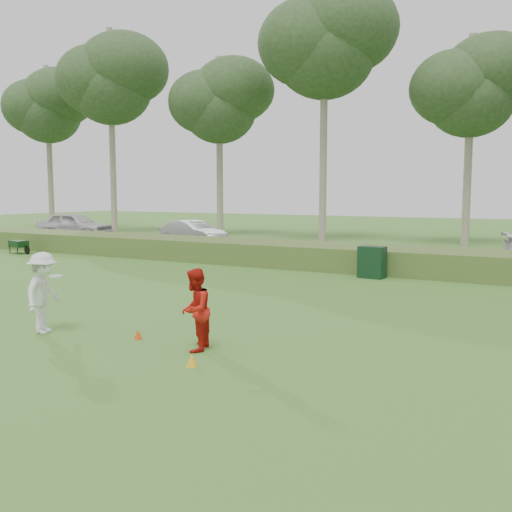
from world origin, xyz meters
The scene contains 16 objects.
ground centered at (0.00, 0.00, 0.00)m, with size 120.00×120.00×0.00m, color #366C24.
reed_strip centered at (0.00, 12.00, 0.45)m, with size 80.00×3.00×0.90m, color #446026.
park_road centered at (0.00, 17.00, 0.03)m, with size 80.00×6.00×0.06m, color #2D2D2D.
tree_0 centered at (-30.00, 23.50, 9.72)m, with size 6.76×6.76×13.00m.
tree_1 centered at (-22.00, 22.20, 10.85)m, with size 7.54×7.54×14.50m.
tree_2 centered at (-14.00, 24.00, 8.97)m, with size 6.50×6.50×12.00m.
tree_3 centered at (-6.00, 23.00, 11.60)m, with size 7.80×7.80×15.50m.
tree_4 centered at (2.00, 24.50, 8.59)m, with size 6.24×6.24×11.50m.
player_white centered at (-2.44, -0.88, 0.86)m, with size 1.03×1.26×1.72m.
player_red centered at (1.17, -0.45, 0.78)m, with size 0.76×0.59×1.56m, color red.
cone_orange centered at (-0.34, -0.33, 0.09)m, with size 0.17×0.17×0.19m, color #DC410B.
cone_yellow centered at (1.69, -1.30, 0.11)m, with size 0.20×0.20×0.22m, color gold.
utility_cabinet centered at (1.22, 10.11, 0.55)m, with size 0.89×0.55×1.11m, color black.
wheelbarrow centered at (-16.24, 9.41, 0.47)m, with size 1.35×0.78×0.65m.
car_left centered at (-20.56, 17.03, 0.89)m, with size 1.97×4.90×1.67m, color silver.
car_mid centered at (-10.98, 16.52, 0.76)m, with size 1.47×4.23×1.39m, color silver.
Camera 1 is at (7.29, -9.06, 2.97)m, focal length 40.00 mm.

